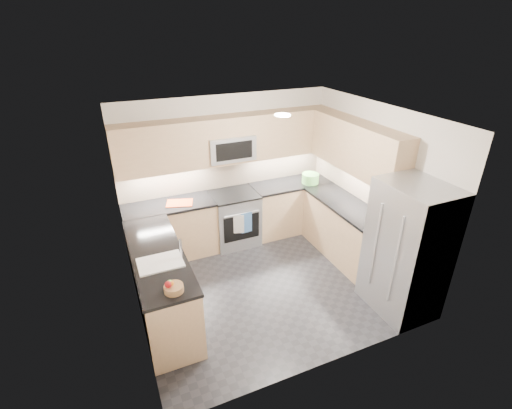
# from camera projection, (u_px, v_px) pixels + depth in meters

# --- Properties ---
(floor) EXTENTS (3.60, 3.20, 0.00)m
(floor) POSITION_uv_depth(u_px,v_px,m) (265.00, 283.00, 5.55)
(floor) COLOR #222227
(floor) RESTS_ON ground
(ceiling) EXTENTS (3.60, 3.20, 0.02)m
(ceiling) POSITION_uv_depth(u_px,v_px,m) (268.00, 116.00, 4.44)
(ceiling) COLOR beige
(ceiling) RESTS_ON wall_back
(wall_back) EXTENTS (3.60, 0.02, 2.50)m
(wall_back) POSITION_uv_depth(u_px,v_px,m) (227.00, 169.00, 6.31)
(wall_back) COLOR beige
(wall_back) RESTS_ON floor
(wall_front) EXTENTS (3.60, 0.02, 2.50)m
(wall_front) POSITION_uv_depth(u_px,v_px,m) (334.00, 275.00, 3.68)
(wall_front) COLOR beige
(wall_front) RESTS_ON floor
(wall_left) EXTENTS (0.02, 3.20, 2.50)m
(wall_left) POSITION_uv_depth(u_px,v_px,m) (128.00, 236.00, 4.35)
(wall_left) COLOR beige
(wall_left) RESTS_ON floor
(wall_right) EXTENTS (0.02, 3.20, 2.50)m
(wall_right) POSITION_uv_depth(u_px,v_px,m) (373.00, 187.00, 5.64)
(wall_right) COLOR beige
(wall_right) RESTS_ON floor
(base_cab_back_left) EXTENTS (1.42, 0.60, 0.90)m
(base_cab_back_left) POSITION_uv_depth(u_px,v_px,m) (171.00, 231.00, 6.03)
(base_cab_back_left) COLOR tan
(base_cab_back_left) RESTS_ON floor
(base_cab_back_right) EXTENTS (1.42, 0.60, 0.90)m
(base_cab_back_right) POSITION_uv_depth(u_px,v_px,m) (290.00, 207.00, 6.81)
(base_cab_back_right) COLOR tan
(base_cab_back_right) RESTS_ON floor
(base_cab_right) EXTENTS (0.60, 1.70, 0.90)m
(base_cab_right) POSITION_uv_depth(u_px,v_px,m) (346.00, 232.00, 6.01)
(base_cab_right) COLOR tan
(base_cab_right) RESTS_ON floor
(base_cab_peninsula) EXTENTS (0.60, 2.00, 0.90)m
(base_cab_peninsula) POSITION_uv_depth(u_px,v_px,m) (161.00, 284.00, 4.81)
(base_cab_peninsula) COLOR tan
(base_cab_peninsula) RESTS_ON floor
(countertop_back_left) EXTENTS (1.42, 0.63, 0.04)m
(countertop_back_left) POSITION_uv_depth(u_px,v_px,m) (168.00, 205.00, 5.82)
(countertop_back_left) COLOR black
(countertop_back_left) RESTS_ON base_cab_back_left
(countertop_back_right) EXTENTS (1.42, 0.63, 0.04)m
(countertop_back_right) POSITION_uv_depth(u_px,v_px,m) (291.00, 184.00, 6.60)
(countertop_back_right) COLOR black
(countertop_back_right) RESTS_ON base_cab_back_right
(countertop_right) EXTENTS (0.63, 1.70, 0.04)m
(countertop_right) POSITION_uv_depth(u_px,v_px,m) (349.00, 206.00, 5.80)
(countertop_right) COLOR black
(countertop_right) RESTS_ON base_cab_right
(countertop_peninsula) EXTENTS (0.63, 2.00, 0.04)m
(countertop_peninsula) POSITION_uv_depth(u_px,v_px,m) (157.00, 254.00, 4.60)
(countertop_peninsula) COLOR black
(countertop_peninsula) RESTS_ON base_cab_peninsula
(upper_cab_back) EXTENTS (3.60, 0.35, 0.75)m
(upper_cab_back) POSITION_uv_depth(u_px,v_px,m) (229.00, 139.00, 5.91)
(upper_cab_back) COLOR tan
(upper_cab_back) RESTS_ON wall_back
(upper_cab_right) EXTENTS (0.35, 1.95, 0.75)m
(upper_cab_right) POSITION_uv_depth(u_px,v_px,m) (357.00, 147.00, 5.55)
(upper_cab_right) COLOR tan
(upper_cab_right) RESTS_ON wall_right
(backsplash_back) EXTENTS (3.60, 0.01, 0.51)m
(backsplash_back) POSITION_uv_depth(u_px,v_px,m) (227.00, 173.00, 6.33)
(backsplash_back) COLOR tan
(backsplash_back) RESTS_ON wall_back
(backsplash_right) EXTENTS (0.01, 2.30, 0.51)m
(backsplash_right) POSITION_uv_depth(u_px,v_px,m) (354.00, 180.00, 6.03)
(backsplash_right) COLOR tan
(backsplash_right) RESTS_ON wall_right
(gas_range) EXTENTS (0.76, 0.65, 0.91)m
(gas_range) POSITION_uv_depth(u_px,v_px,m) (235.00, 219.00, 6.39)
(gas_range) COLOR #95989C
(gas_range) RESTS_ON floor
(range_cooktop) EXTENTS (0.76, 0.65, 0.03)m
(range_cooktop) POSITION_uv_depth(u_px,v_px,m) (234.00, 195.00, 6.19)
(range_cooktop) COLOR black
(range_cooktop) RESTS_ON gas_range
(oven_door_glass) EXTENTS (0.62, 0.02, 0.45)m
(oven_door_glass) POSITION_uv_depth(u_px,v_px,m) (242.00, 228.00, 6.13)
(oven_door_glass) COLOR black
(oven_door_glass) RESTS_ON gas_range
(oven_handle) EXTENTS (0.60, 0.02, 0.02)m
(oven_handle) POSITION_uv_depth(u_px,v_px,m) (242.00, 214.00, 5.99)
(oven_handle) COLOR #B2B5BA
(oven_handle) RESTS_ON gas_range
(microwave) EXTENTS (0.76, 0.40, 0.40)m
(microwave) POSITION_uv_depth(u_px,v_px,m) (230.00, 147.00, 5.94)
(microwave) COLOR #A5A8AD
(microwave) RESTS_ON upper_cab_back
(microwave_door) EXTENTS (0.60, 0.01, 0.28)m
(microwave_door) POSITION_uv_depth(u_px,v_px,m) (234.00, 151.00, 5.78)
(microwave_door) COLOR black
(microwave_door) RESTS_ON microwave
(refrigerator) EXTENTS (0.70, 0.90, 1.80)m
(refrigerator) POSITION_uv_depth(u_px,v_px,m) (407.00, 250.00, 4.73)
(refrigerator) COLOR #96989D
(refrigerator) RESTS_ON floor
(fridge_handle_left) EXTENTS (0.02, 0.02, 1.20)m
(fridge_handle_left) POSITION_uv_depth(u_px,v_px,m) (395.00, 261.00, 4.42)
(fridge_handle_left) COLOR #B2B5BA
(fridge_handle_left) RESTS_ON refrigerator
(fridge_handle_right) EXTENTS (0.02, 0.02, 1.20)m
(fridge_handle_right) POSITION_uv_depth(u_px,v_px,m) (375.00, 246.00, 4.72)
(fridge_handle_right) COLOR #B2B5BA
(fridge_handle_right) RESTS_ON refrigerator
(sink_basin) EXTENTS (0.52, 0.38, 0.16)m
(sink_basin) POSITION_uv_depth(u_px,v_px,m) (161.00, 268.00, 4.42)
(sink_basin) COLOR white
(sink_basin) RESTS_ON base_cab_peninsula
(faucet) EXTENTS (0.03, 0.03, 0.28)m
(faucet) POSITION_uv_depth(u_px,v_px,m) (181.00, 249.00, 4.42)
(faucet) COLOR silver
(faucet) RESTS_ON countertop_peninsula
(utensil_bowl) EXTENTS (0.37, 0.37, 0.17)m
(utensil_bowl) POSITION_uv_depth(u_px,v_px,m) (310.00, 178.00, 6.54)
(utensil_bowl) COLOR #61B54D
(utensil_bowl) RESTS_ON countertop_back_right
(cutting_board) EXTENTS (0.47, 0.39, 0.01)m
(cutting_board) POSITION_uv_depth(u_px,v_px,m) (180.00, 203.00, 5.83)
(cutting_board) COLOR red
(cutting_board) RESTS_ON countertop_back_left
(fruit_basket) EXTENTS (0.28, 0.28, 0.08)m
(fruit_basket) POSITION_uv_depth(u_px,v_px,m) (174.00, 288.00, 3.92)
(fruit_basket) COLOR #A77B4E
(fruit_basket) RESTS_ON countertop_peninsula
(fruit_apple) EXTENTS (0.07, 0.07, 0.07)m
(fruit_apple) POSITION_uv_depth(u_px,v_px,m) (168.00, 284.00, 3.86)
(fruit_apple) COLOR #A91316
(fruit_apple) RESTS_ON fruit_basket
(fruit_pear) EXTENTS (0.07, 0.07, 0.07)m
(fruit_pear) POSITION_uv_depth(u_px,v_px,m) (170.00, 283.00, 3.88)
(fruit_pear) COLOR #6EC052
(fruit_pear) RESTS_ON fruit_basket
(dish_towel_check) EXTENTS (0.17, 0.07, 0.32)m
(dish_towel_check) POSITION_uv_depth(u_px,v_px,m) (239.00, 224.00, 6.03)
(dish_towel_check) COLOR silver
(dish_towel_check) RESTS_ON oven_handle
(dish_towel_blue) EXTENTS (0.19, 0.04, 0.36)m
(dish_towel_blue) POSITION_uv_depth(u_px,v_px,m) (247.00, 223.00, 6.08)
(dish_towel_blue) COLOR #355C92
(dish_towel_blue) RESTS_ON oven_handle
(fruit_orange) EXTENTS (0.06, 0.06, 0.06)m
(fruit_orange) POSITION_uv_depth(u_px,v_px,m) (171.00, 283.00, 3.88)
(fruit_orange) COLOR orange
(fruit_orange) RESTS_ON fruit_basket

